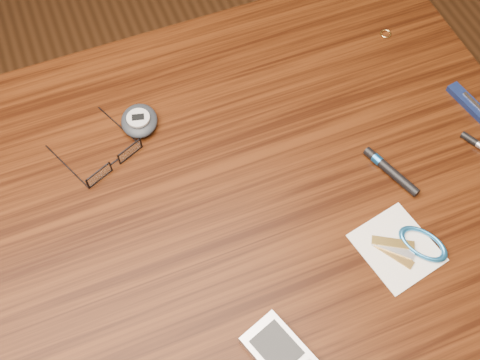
{
  "coord_description": "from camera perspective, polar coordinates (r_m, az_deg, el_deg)",
  "views": [
    {
      "loc": [
        -0.12,
        -0.4,
        1.52
      ],
      "look_at": [
        0.05,
        0.01,
        0.76
      ],
      "focal_mm": 45.0,
      "sensor_mm": 36.0,
      "label": 1
    }
  ],
  "objects": [
    {
      "name": "ground",
      "position": [
        1.57,
        -1.43,
        -14.98
      ],
      "size": [
        3.8,
        3.8,
        0.0
      ],
      "primitive_type": "plane",
      "color": "#472814",
      "rests_on": "ground"
    },
    {
      "name": "desk",
      "position": [
        0.96,
        -2.27,
        -4.77
      ],
      "size": [
        1.0,
        0.7,
        0.75
      ],
      "color": "#321608",
      "rests_on": "ground"
    },
    {
      "name": "eyeglasses",
      "position": [
        0.91,
        -12.03,
        1.78
      ],
      "size": [
        0.14,
        0.14,
        0.02
      ],
      "color": "black",
      "rests_on": "desk"
    },
    {
      "name": "gold_ring",
      "position": [
        1.09,
        13.64,
        13.33
      ],
      "size": [
        0.02,
        0.02,
        0.0
      ],
      "primitive_type": "torus",
      "rotation": [
        0.0,
        0.0,
        -0.25
      ],
      "color": "tan",
      "rests_on": "desk"
    },
    {
      "name": "pda_phone",
      "position": [
        0.78,
        4.16,
        -16.37
      ],
      "size": [
        0.09,
        0.12,
        0.02
      ],
      "color": "#AEAEB2",
      "rests_on": "desk"
    },
    {
      "name": "pedometer",
      "position": [
        0.94,
        -9.54,
        5.58
      ],
      "size": [
        0.07,
        0.08,
        0.03
      ],
      "color": "#202429",
      "rests_on": "desk"
    },
    {
      "name": "notepad_keys",
      "position": [
        0.87,
        15.87,
        -6.01
      ],
      "size": [
        0.13,
        0.12,
        0.01
      ],
      "color": "white",
      "rests_on": "desk"
    },
    {
      "name": "pocket_knife",
      "position": [
        1.02,
        20.98,
        6.74
      ],
      "size": [
        0.03,
        0.09,
        0.01
      ],
      "color": "#0D133C",
      "rests_on": "desk"
    },
    {
      "name": "black_blue_pen",
      "position": [
        0.91,
        13.98,
        0.94
      ],
      "size": [
        0.05,
        0.1,
        0.01
      ],
      "color": "black",
      "rests_on": "desk"
    }
  ]
}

